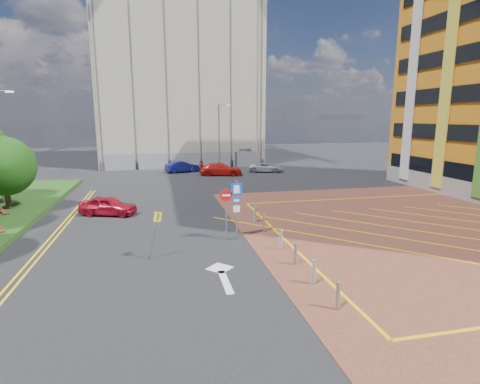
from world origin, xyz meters
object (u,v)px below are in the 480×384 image
object	(u,v)px
warning_sign	(155,229)
car_blue_back	(182,167)
sign_cluster	(233,204)
car_silver_back	(265,167)
tree_c	(4,166)
car_red_back	(221,169)
car_red_left	(108,206)
lamp_back	(220,134)

from	to	relation	value
warning_sign	car_blue_back	size ratio (longest dim) A/B	0.56
sign_cluster	car_silver_back	bearing A→B (deg)	69.91
tree_c	car_blue_back	distance (m)	21.31
warning_sign	car_red_back	distance (m)	25.48
sign_cluster	car_blue_back	distance (m)	25.87
warning_sign	car_silver_back	bearing A→B (deg)	63.80
car_silver_back	tree_c	bearing A→B (deg)	138.58
warning_sign	car_red_left	distance (m)	9.36
car_red_left	car_silver_back	xyz separation A→B (m)	(15.82, 17.03, -0.07)
car_red_back	car_silver_back	distance (m)	5.78
car_red_left	car_silver_back	bearing A→B (deg)	-24.41
tree_c	sign_cluster	bearing A→B (deg)	-33.16
sign_cluster	car_red_back	distance (m)	22.80
sign_cluster	warning_sign	world-z (taller)	sign_cluster
tree_c	sign_cluster	distance (m)	16.53
car_silver_back	warning_sign	bearing A→B (deg)	168.92
lamp_back	sign_cluster	bearing A→B (deg)	-97.97
car_silver_back	car_blue_back	bearing A→B (deg)	93.98
tree_c	car_silver_back	distance (m)	27.14
tree_c	car_red_back	size ratio (longest dim) A/B	1.03
car_blue_back	car_red_back	bearing A→B (deg)	-142.84
sign_cluster	warning_sign	size ratio (longest dim) A/B	1.42
tree_c	lamp_back	xyz separation A→B (m)	(17.58, 18.00, 1.17)
tree_c	lamp_back	size ratio (longest dim) A/B	0.61
sign_cluster	car_red_left	distance (m)	9.95
tree_c	sign_cluster	xyz separation A→B (m)	(13.80, -9.02, -1.24)
sign_cluster	car_blue_back	xyz separation A→B (m)	(-0.94, 25.82, -1.29)
tree_c	car_red_left	distance (m)	7.50
car_red_left	lamp_back	bearing A→B (deg)	-9.86
tree_c	car_red_back	world-z (taller)	tree_c
lamp_back	car_blue_back	distance (m)	6.11
car_blue_back	car_red_back	distance (m)	5.22
sign_cluster	lamp_back	bearing A→B (deg)	82.03
lamp_back	car_red_left	bearing A→B (deg)	-118.33
lamp_back	car_red_left	xyz separation A→B (m)	(-10.86, -20.14, -3.72)
car_red_left	car_red_back	size ratio (longest dim) A/B	0.79
tree_c	warning_sign	distance (m)	14.81
lamp_back	car_silver_back	distance (m)	6.98
sign_cluster	tree_c	bearing A→B (deg)	146.84
tree_c	car_blue_back	world-z (taller)	tree_c
lamp_back	car_silver_back	bearing A→B (deg)	-32.04
tree_c	car_silver_back	size ratio (longest dim) A/B	1.21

